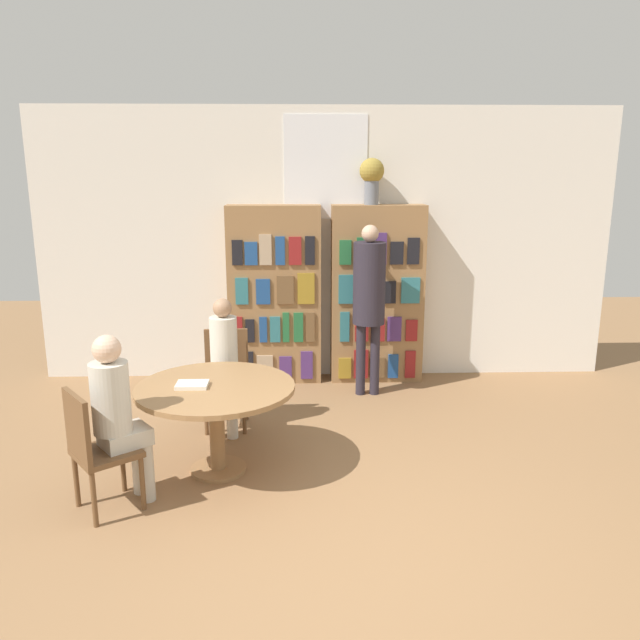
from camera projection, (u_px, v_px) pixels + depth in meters
ground_plane at (349, 568)px, 3.74m from camera, size 16.00×16.00×0.00m
wall_back at (325, 245)px, 6.96m from camera, size 6.40×0.07×3.00m
bookshelf_left at (275, 295)px, 6.88m from camera, size 1.01×0.34×1.96m
bookshelf_right at (377, 295)px, 6.92m from camera, size 1.01×0.34×1.96m
flower_vase at (372, 176)px, 6.62m from camera, size 0.26×0.26×0.49m
reading_table at (216, 400)px, 4.81m from camera, size 1.23×1.23×0.71m
chair_near_camera at (95, 446)px, 4.25m from camera, size 0.56×0.56×0.89m
chair_left_side at (226, 373)px, 5.76m from camera, size 0.41×0.41×0.89m
seated_reader_left at (224, 359)px, 5.54m from camera, size 0.26×0.37×1.23m
seated_reader_right at (118, 409)px, 4.31m from camera, size 0.41×0.40×1.25m
librarian_standing at (369, 291)px, 6.39m from camera, size 0.33×0.60×1.79m
open_book_on_table at (192, 385)px, 4.76m from camera, size 0.24×0.18×0.03m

